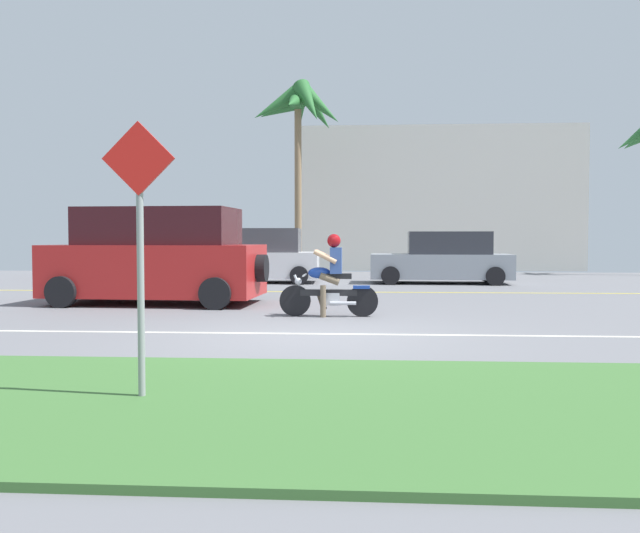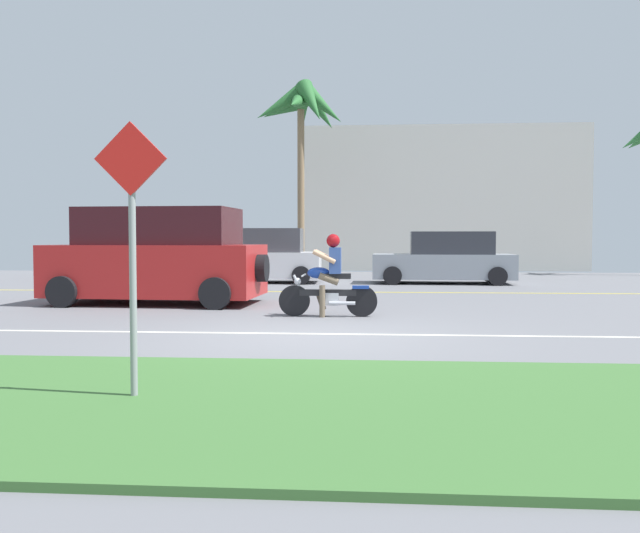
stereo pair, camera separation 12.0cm
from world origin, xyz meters
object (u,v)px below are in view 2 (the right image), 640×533
object	(u,v)px
motorcyclist	(329,282)
parked_car_1	(262,258)
suv_nearby	(158,257)
parked_car_2	(445,259)
street_sign	(132,232)
palm_tree_1	(302,112)
parked_car_0	(124,257)

from	to	relation	value
motorcyclist	parked_car_1	bearing A→B (deg)	106.77
suv_nearby	parked_car_2	world-z (taller)	suv_nearby
suv_nearby	street_sign	world-z (taller)	street_sign
suv_nearby	palm_tree_1	xyz separation A→B (m)	(1.91, 11.58, 5.24)
parked_car_1	parked_car_2	size ratio (longest dim) A/B	0.90
street_sign	parked_car_1	bearing A→B (deg)	95.20
motorcyclist	street_sign	bearing A→B (deg)	-101.50
suv_nearby	parked_car_0	distance (m)	9.97
parked_car_1	parked_car_0	bearing A→B (deg)	156.93
motorcyclist	parked_car_1	xyz separation A→B (m)	(-2.67, 8.84, 0.16)
palm_tree_1	suv_nearby	bearing A→B (deg)	-99.38
motorcyclist	parked_car_2	size ratio (longest dim) A/B	0.41
parked_car_2	parked_car_1	bearing A→B (deg)	-179.64
palm_tree_1	parked_car_0	bearing A→B (deg)	-157.40
suv_nearby	parked_car_0	bearing A→B (deg)	114.90
motorcyclist	parked_car_0	distance (m)	13.68
parked_car_2	parked_car_0	bearing A→B (deg)	168.58
palm_tree_1	street_sign	world-z (taller)	palm_tree_1
parked_car_2	street_sign	size ratio (longest dim) A/B	1.82
parked_car_2	suv_nearby	bearing A→B (deg)	-135.19
parked_car_1	parked_car_2	xyz separation A→B (m)	(5.73, 0.04, -0.04)
suv_nearby	parked_car_2	xyz separation A→B (m)	(6.85, 6.81, -0.24)
motorcyclist	suv_nearby	bearing A→B (deg)	151.34
parked_car_0	street_sign	world-z (taller)	street_sign
motorcyclist	parked_car_1	distance (m)	9.24
parked_car_0	parked_car_2	size ratio (longest dim) A/B	0.97
street_sign	parked_car_0	bearing A→B (deg)	111.04
palm_tree_1	street_sign	distance (m)	20.54
suv_nearby	parked_car_0	xyz separation A→B (m)	(-4.20, 9.04, -0.25)
suv_nearby	parked_car_0	world-z (taller)	suv_nearby
suv_nearby	street_sign	size ratio (longest dim) A/B	1.96
motorcyclist	parked_car_2	world-z (taller)	parked_car_2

